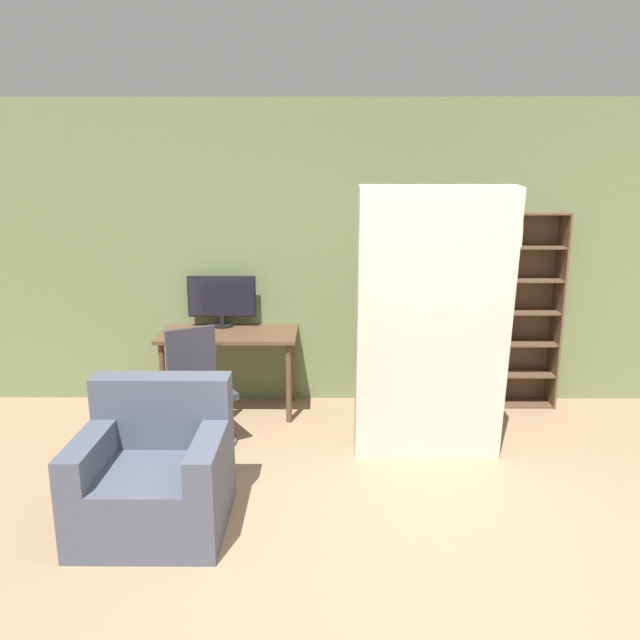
% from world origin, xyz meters
% --- Properties ---
extents(ground_plane, '(16.00, 16.00, 0.00)m').
position_xyz_m(ground_plane, '(0.00, 0.00, 0.00)').
color(ground_plane, '#937556').
extents(wall_back, '(8.00, 0.06, 2.70)m').
position_xyz_m(wall_back, '(0.00, 2.78, 1.35)').
color(wall_back, '#6B7A4C').
rests_on(wall_back, ground).
extents(desk, '(1.18, 0.64, 0.72)m').
position_xyz_m(desk, '(-1.38, 2.43, 0.62)').
color(desk, brown).
rests_on(desk, ground).
extents(monitor, '(0.61, 0.18, 0.46)m').
position_xyz_m(monitor, '(-1.47, 2.64, 0.98)').
color(monitor, black).
rests_on(monitor, desk).
extents(office_chair, '(0.60, 0.60, 0.89)m').
position_xyz_m(office_chair, '(-1.53, 1.78, 0.35)').
color(office_chair, '#4C4C51').
rests_on(office_chair, ground).
extents(bookshelf, '(0.75, 0.28, 1.74)m').
position_xyz_m(bookshelf, '(1.07, 2.64, 0.89)').
color(bookshelf, brown).
rests_on(bookshelf, ground).
extents(mattress_near, '(1.07, 0.37, 2.00)m').
position_xyz_m(mattress_near, '(0.22, 1.49, 1.00)').
color(mattress_near, beige).
rests_on(mattress_near, ground).
extents(armchair, '(0.85, 0.80, 0.85)m').
position_xyz_m(armchair, '(-1.57, 0.61, 0.32)').
color(armchair, '#474C5B').
rests_on(armchair, ground).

